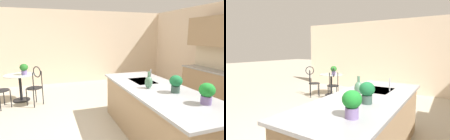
% 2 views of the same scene
% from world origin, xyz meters
% --- Properties ---
extents(ground_plane, '(40.00, 40.00, 0.00)m').
position_xyz_m(ground_plane, '(0.00, 0.00, 0.00)').
color(ground_plane, '#B2A893').
extents(wall_left_window, '(0.12, 7.80, 2.70)m').
position_xyz_m(wall_left_window, '(-4.26, 0.00, 1.35)').
color(wall_left_window, beige).
rests_on(wall_left_window, ground).
extents(kitchen_island, '(2.80, 1.06, 0.92)m').
position_xyz_m(kitchen_island, '(0.30, 0.85, 0.46)').
color(kitchen_island, tan).
rests_on(kitchen_island, ground).
extents(bistro_table, '(0.80, 0.80, 0.74)m').
position_xyz_m(bistro_table, '(-2.59, -1.68, 0.45)').
color(bistro_table, black).
rests_on(bistro_table, ground).
extents(chair_near_window, '(0.54, 0.54, 1.04)m').
position_xyz_m(chair_near_window, '(-2.06, -1.25, 0.57)').
color(chair_near_window, black).
rests_on(chair_near_window, ground).
extents(chair_by_island, '(0.54, 0.54, 1.04)m').
position_xyz_m(chair_by_island, '(-2.08, -2.10, 0.57)').
color(chair_by_island, black).
rests_on(chair_by_island, ground).
extents(sink_faucet, '(0.02, 0.02, 0.22)m').
position_xyz_m(sink_faucet, '(-0.25, 1.03, 1.03)').
color(sink_faucet, '#B2B5BA').
rests_on(sink_faucet, kitchen_island).
extents(potted_plant_on_table, '(0.21, 0.21, 0.30)m').
position_xyz_m(potted_plant_on_table, '(-2.54, -1.55, 0.91)').
color(potted_plant_on_table, '#7A669E').
rests_on(potted_plant_on_table, bistro_table).
extents(potted_plant_counter_near, '(0.20, 0.20, 0.28)m').
position_xyz_m(potted_plant_counter_near, '(0.60, 0.98, 1.08)').
color(potted_plant_counter_near, '#385147').
rests_on(potted_plant_counter_near, kitchen_island).
extents(potted_plant_counter_far, '(0.20, 0.20, 0.28)m').
position_xyz_m(potted_plant_counter_far, '(1.15, 1.05, 1.08)').
color(potted_plant_counter_far, '#7A669E').
rests_on(potted_plant_counter_far, kitchen_island).
extents(vase_on_counter, '(0.13, 0.13, 0.29)m').
position_xyz_m(vase_on_counter, '(0.25, 0.70, 1.03)').
color(vase_on_counter, '#4C7A5B').
rests_on(vase_on_counter, kitchen_island).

